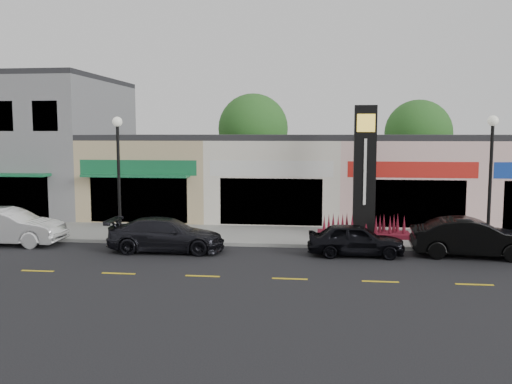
# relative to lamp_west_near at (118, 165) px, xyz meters

# --- Properties ---
(ground) EXTENTS (120.00, 120.00, 0.00)m
(ground) POSITION_rel_lamp_west_near_xyz_m (8.00, -2.50, -3.48)
(ground) COLOR black
(ground) RESTS_ON ground
(sidewalk) EXTENTS (52.00, 4.30, 0.15)m
(sidewalk) POSITION_rel_lamp_west_near_xyz_m (8.00, 1.85, -3.40)
(sidewalk) COLOR gray
(sidewalk) RESTS_ON ground
(curb) EXTENTS (52.00, 0.20, 0.15)m
(curb) POSITION_rel_lamp_west_near_xyz_m (8.00, -0.40, -3.40)
(curb) COLOR gray
(curb) RESTS_ON ground
(building_grey_2story) EXTENTS (12.00, 10.95, 8.30)m
(building_grey_2story) POSITION_rel_lamp_west_near_xyz_m (-10.00, 8.98, 0.67)
(building_grey_2story) COLOR slate
(building_grey_2story) RESTS_ON ground
(shop_beige) EXTENTS (7.00, 10.85, 4.80)m
(shop_beige) POSITION_rel_lamp_west_near_xyz_m (-0.50, 8.96, -1.08)
(shop_beige) COLOR tan
(shop_beige) RESTS_ON ground
(shop_cream) EXTENTS (7.00, 10.01, 4.80)m
(shop_cream) POSITION_rel_lamp_west_near_xyz_m (6.50, 8.97, -1.08)
(shop_cream) COLOR silver
(shop_cream) RESTS_ON ground
(shop_pink_w) EXTENTS (7.00, 10.01, 4.80)m
(shop_pink_w) POSITION_rel_lamp_west_near_xyz_m (13.50, 8.97, -1.08)
(shop_pink_w) COLOR #D6A8A3
(shop_pink_w) RESTS_ON ground
(tree_rear_west) EXTENTS (5.20, 5.20, 7.83)m
(tree_rear_west) POSITION_rel_lamp_west_near_xyz_m (4.00, 17.00, 1.74)
(tree_rear_west) COLOR #382619
(tree_rear_west) RESTS_ON ground
(tree_rear_mid) EXTENTS (4.80, 4.80, 7.29)m
(tree_rear_mid) POSITION_rel_lamp_west_near_xyz_m (16.00, 17.00, 1.41)
(tree_rear_mid) COLOR #382619
(tree_rear_mid) RESTS_ON ground
(lamp_west_near) EXTENTS (0.44, 0.44, 5.47)m
(lamp_west_near) POSITION_rel_lamp_west_near_xyz_m (0.00, 0.00, 0.00)
(lamp_west_near) COLOR black
(lamp_west_near) RESTS_ON sidewalk
(lamp_east_near) EXTENTS (0.44, 0.44, 5.47)m
(lamp_east_near) POSITION_rel_lamp_west_near_xyz_m (16.00, 0.00, 0.00)
(lamp_east_near) COLOR black
(lamp_east_near) RESTS_ON sidewalk
(pylon_sign) EXTENTS (4.20, 1.30, 6.00)m
(pylon_sign) POSITION_rel_lamp_west_near_xyz_m (11.00, 1.70, -1.20)
(pylon_sign) COLOR #530E18
(pylon_sign) RESTS_ON sidewalk
(car_white_van) EXTENTS (1.86, 4.93, 1.61)m
(car_white_van) POSITION_rel_lamp_west_near_xyz_m (-4.64, -1.32, -2.67)
(car_white_van) COLOR white
(car_white_van) RESTS_ON ground
(car_dark_sedan) EXTENTS (2.13, 4.88, 1.40)m
(car_dark_sedan) POSITION_rel_lamp_west_near_xyz_m (2.67, -1.79, -2.78)
(car_dark_sedan) COLOR black
(car_dark_sedan) RESTS_ON ground
(car_black_sedan) EXTENTS (1.64, 3.88, 1.31)m
(car_black_sedan) POSITION_rel_lamp_west_near_xyz_m (10.43, -1.69, -2.82)
(car_black_sedan) COLOR black
(car_black_sedan) RESTS_ON ground
(car_black_conv) EXTENTS (1.92, 4.76, 1.54)m
(car_black_conv) POSITION_rel_lamp_west_near_xyz_m (14.98, -1.38, -2.71)
(car_black_conv) COLOR black
(car_black_conv) RESTS_ON ground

